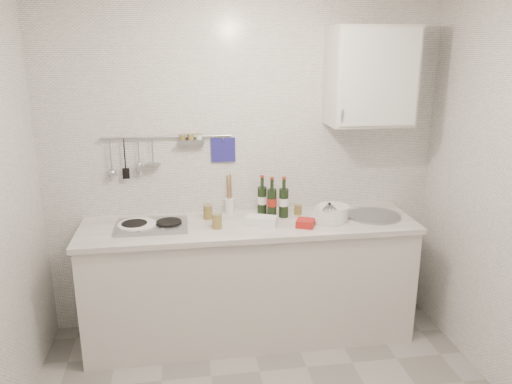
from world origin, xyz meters
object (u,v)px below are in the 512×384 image
plate_stack_sink (331,213)px  wine_bottles (273,197)px  wall_cabinet (371,76)px  plate_stack_hob (136,226)px  utensil_crock (230,204)px

plate_stack_sink → wine_bottles: 0.45m
wall_cabinet → plate_stack_hob: wall_cabinet is taller
plate_stack_hob → wine_bottles: (1.00, 0.13, 0.13)m
wall_cabinet → wine_bottles: (-0.71, -0.00, -0.87)m
wine_bottles → utensil_crock: bearing=156.8°
plate_stack_hob → wall_cabinet: bearing=4.3°
wine_bottles → wall_cabinet: bearing=0.2°
plate_stack_hob → wine_bottles: bearing=7.2°
plate_stack_sink → wall_cabinet: bearing=25.0°
wall_cabinet → plate_stack_hob: 1.99m
wall_cabinet → wine_bottles: 1.13m
wall_cabinet → utensil_crock: (-1.02, 0.13, -0.96)m
wine_bottles → utensil_crock: (-0.31, 0.13, -0.08)m
plate_stack_sink → utensil_crock: utensil_crock is taller
plate_stack_sink → wine_bottles: wine_bottles is taller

